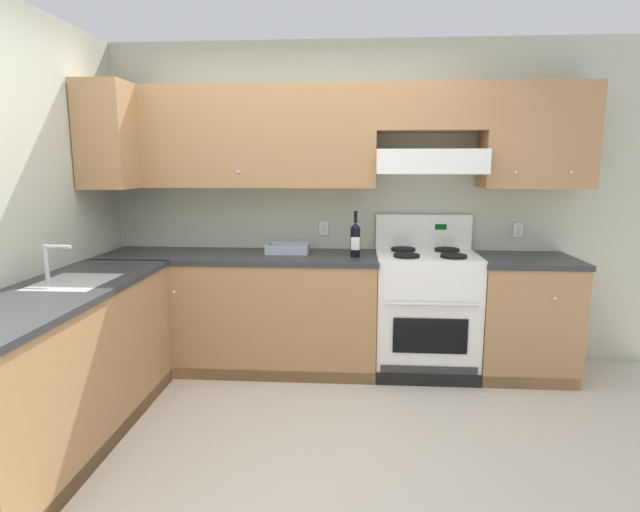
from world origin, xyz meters
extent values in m
plane|color=beige|center=(0.00, 0.00, 0.00)|extent=(7.04, 7.04, 0.00)
cube|color=#B7BAA3|center=(0.46, 1.62, 1.27)|extent=(4.68, 0.12, 2.55)
cube|color=#A87A4C|center=(-0.46, 1.38, 1.80)|extent=(2.04, 0.34, 0.76)
cube|color=#A87A4C|center=(1.76, 1.38, 1.80)|extent=(0.79, 0.34, 0.76)
cube|color=#A87A4C|center=(0.96, 1.38, 2.01)|extent=(0.80, 0.34, 0.34)
cube|color=white|center=(0.96, 1.34, 1.62)|extent=(0.80, 0.46, 0.17)
cube|color=white|center=(0.96, 1.12, 1.54)|extent=(0.80, 0.03, 0.04)
sphere|color=silver|center=(-0.46, 1.20, 1.54)|extent=(0.02, 0.02, 0.02)
sphere|color=silver|center=(1.56, 1.20, 1.54)|extent=(0.02, 0.02, 0.02)
sphere|color=silver|center=(1.95, 1.20, 1.54)|extent=(0.02, 0.02, 0.02)
cube|color=silver|center=(0.16, 1.55, 1.08)|extent=(0.08, 0.01, 0.12)
cube|color=silver|center=(0.16, 1.54, 1.10)|extent=(0.03, 0.00, 0.03)
cube|color=silver|center=(0.16, 1.54, 1.06)|extent=(0.03, 0.00, 0.03)
cube|color=silver|center=(1.71, 1.55, 1.08)|extent=(0.08, 0.01, 0.12)
cube|color=silver|center=(1.71, 1.54, 1.10)|extent=(0.03, 0.00, 0.03)
cube|color=silver|center=(1.71, 1.54, 1.06)|extent=(0.03, 0.00, 0.03)
cube|color=#A87A4C|center=(-1.38, 1.20, 1.80)|extent=(0.34, 0.64, 0.76)
cube|color=#A87A4C|center=(-0.48, 1.25, 0.44)|extent=(2.11, 0.61, 0.87)
cube|color=#2D2D30|center=(-0.48, 1.25, 0.89)|extent=(2.13, 0.63, 0.04)
cube|color=#A87A4C|center=(1.70, 1.25, 0.44)|extent=(0.70, 0.61, 0.87)
cube|color=#2D2D30|center=(1.70, 1.25, 0.89)|extent=(0.73, 0.63, 0.04)
cube|color=black|center=(0.26, 0.97, 0.04)|extent=(3.54, 0.06, 0.09)
sphere|color=silver|center=(-0.90, 0.93, 0.68)|extent=(0.03, 0.03, 0.03)
sphere|color=silver|center=(1.80, 0.93, 0.68)|extent=(0.03, 0.03, 0.03)
cube|color=#A87A4C|center=(-1.25, 0.00, 0.44)|extent=(0.61, 1.89, 0.87)
cube|color=#2D2D30|center=(-1.25, 0.00, 0.89)|extent=(0.63, 1.91, 0.04)
cube|color=black|center=(-0.97, 0.00, 0.04)|extent=(0.06, 1.85, 0.09)
cube|color=#999B9E|center=(-1.25, 0.23, 0.91)|extent=(0.40, 0.48, 0.01)
cube|color=#28282B|center=(-1.25, 0.23, 0.84)|extent=(0.34, 0.42, 0.14)
cylinder|color=silver|center=(-1.41, 0.23, 1.02)|extent=(0.03, 0.03, 0.22)
cylinder|color=silver|center=(-1.33, 0.23, 1.12)|extent=(0.16, 0.02, 0.02)
cube|color=white|center=(0.96, 1.25, 0.46)|extent=(0.76, 0.58, 0.91)
cube|color=black|center=(0.96, 0.95, 0.38)|extent=(0.53, 0.01, 0.26)
cylinder|color=silver|center=(0.96, 0.93, 0.62)|extent=(0.65, 0.02, 0.02)
cube|color=#333333|center=(0.96, 0.96, 0.10)|extent=(0.70, 0.01, 0.11)
cube|color=white|center=(0.96, 1.25, 0.92)|extent=(0.76, 0.58, 0.02)
cube|color=white|center=(0.96, 1.52, 1.05)|extent=(0.76, 0.04, 0.29)
cube|color=#053F0C|center=(1.10, 1.50, 1.10)|extent=(0.09, 0.01, 0.04)
cylinder|color=black|center=(0.79, 1.11, 0.94)|extent=(0.19, 0.19, 0.02)
cylinder|color=black|center=(0.79, 1.11, 0.93)|extent=(0.07, 0.07, 0.01)
cylinder|color=black|center=(1.13, 1.11, 0.94)|extent=(0.19, 0.19, 0.02)
cylinder|color=black|center=(1.13, 1.11, 0.93)|extent=(0.07, 0.07, 0.01)
cylinder|color=black|center=(0.79, 1.39, 0.94)|extent=(0.19, 0.19, 0.02)
cylinder|color=black|center=(0.79, 1.39, 0.93)|extent=(0.07, 0.07, 0.01)
cylinder|color=black|center=(1.13, 1.39, 0.94)|extent=(0.19, 0.19, 0.02)
cylinder|color=black|center=(1.13, 1.39, 0.93)|extent=(0.07, 0.07, 0.01)
cylinder|color=white|center=(0.75, 1.50, 1.03)|extent=(0.04, 0.02, 0.04)
cylinder|color=white|center=(0.90, 1.50, 1.03)|extent=(0.04, 0.02, 0.04)
cylinder|color=white|center=(1.04, 1.50, 1.03)|extent=(0.04, 0.02, 0.04)
cylinder|color=white|center=(1.18, 1.50, 1.03)|extent=(0.04, 0.02, 0.04)
cylinder|color=black|center=(0.42, 1.19, 1.02)|extent=(0.07, 0.07, 0.22)
cone|color=black|center=(0.42, 1.19, 1.15)|extent=(0.07, 0.07, 0.04)
cylinder|color=black|center=(0.42, 1.19, 1.21)|extent=(0.03, 0.03, 0.09)
cylinder|color=black|center=(0.42, 1.19, 1.24)|extent=(0.03, 0.03, 0.02)
cube|color=silver|center=(0.42, 1.15, 1.02)|extent=(0.07, 0.00, 0.10)
cube|color=#9EADB7|center=(-0.11, 1.34, 0.92)|extent=(0.26, 0.19, 0.02)
cube|color=#9EADB7|center=(-0.11, 1.22, 0.95)|extent=(0.33, 0.01, 0.07)
cube|color=#9EADB7|center=(-0.11, 1.45, 0.95)|extent=(0.33, 0.01, 0.07)
cube|color=#9EADB7|center=(-0.27, 1.34, 0.95)|extent=(0.01, 0.21, 0.07)
cube|color=#9EADB7|center=(0.05, 1.34, 0.95)|extent=(0.01, 0.21, 0.07)
camera|label=1|loc=(0.42, -2.66, 1.60)|focal=29.15mm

